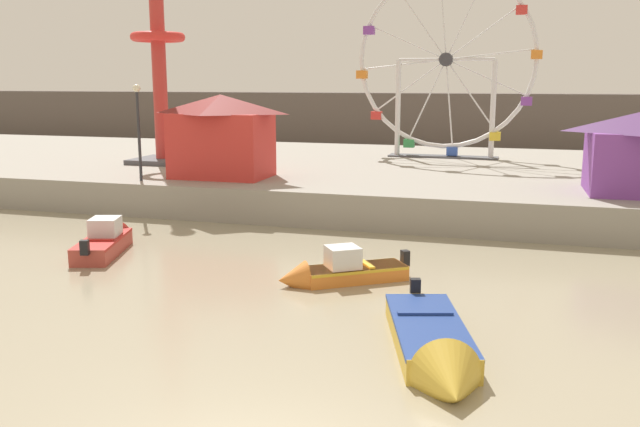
% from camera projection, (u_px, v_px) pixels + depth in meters
% --- Properties ---
extents(quay_promenade, '(110.00, 19.50, 1.35)m').
position_uv_depth(quay_promenade, '(456.00, 180.00, 33.15)').
color(quay_promenade, gray).
rests_on(quay_promenade, ground_plane).
extents(distant_town_skyline, '(140.00, 3.00, 4.40)m').
position_uv_depth(distant_town_skyline, '(485.00, 121.00, 54.80)').
color(distant_town_skyline, '#564C47').
rests_on(distant_town_skyline, ground_plane).
extents(motorboat_orange_hull, '(3.52, 2.87, 1.27)m').
position_uv_depth(motorboat_orange_hull, '(336.00, 272.00, 18.59)').
color(motorboat_orange_hull, orange).
rests_on(motorboat_orange_hull, ground_plane).
extents(motorboat_mustard_yellow, '(2.74, 5.16, 1.34)m').
position_uv_depth(motorboat_mustard_yellow, '(436.00, 350.00, 13.28)').
color(motorboat_mustard_yellow, gold).
rests_on(motorboat_mustard_yellow, ground_plane).
extents(motorboat_faded_red, '(2.21, 4.18, 1.36)m').
position_uv_depth(motorboat_faded_red, '(108.00, 239.00, 22.10)').
color(motorboat_faded_red, '#B24238').
rests_on(motorboat_faded_red, ground_plane).
extents(ferris_wheel_white_frame, '(9.63, 1.20, 9.84)m').
position_uv_depth(ferris_wheel_white_frame, '(446.00, 64.00, 35.72)').
color(ferris_wheel_white_frame, silver).
rests_on(ferris_wheel_white_frame, quay_promenade).
extents(drop_tower_red_tower, '(2.80, 2.80, 11.70)m').
position_uv_depth(drop_tower_red_tower, '(159.00, 59.00, 33.24)').
color(drop_tower_red_tower, '#BC332D').
rests_on(drop_tower_red_tower, quay_promenade).
extents(carnival_booth_red_striped, '(4.37, 2.96, 3.51)m').
position_uv_depth(carnival_booth_red_striped, '(222.00, 135.00, 28.85)').
color(carnival_booth_red_striped, red).
rests_on(carnival_booth_red_striped, quay_promenade).
extents(promenade_lamp_near, '(0.32, 0.32, 3.94)m').
position_uv_depth(promenade_lamp_near, '(138.00, 118.00, 27.62)').
color(promenade_lamp_near, '#2D2D33').
rests_on(promenade_lamp_near, quay_promenade).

